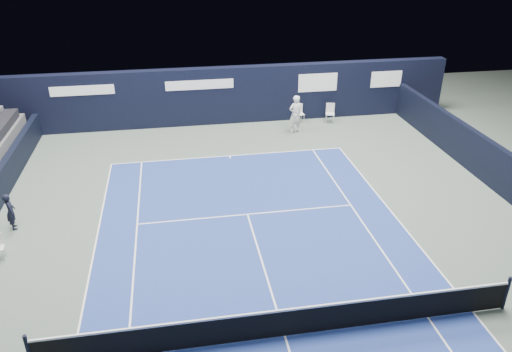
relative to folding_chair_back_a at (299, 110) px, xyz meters
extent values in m
plane|color=#4F5E53|center=(-4.43, -13.93, -0.67)|extent=(48.00, 48.00, 0.00)
cube|color=navy|center=(-4.43, -15.93, -0.66)|extent=(10.97, 23.77, 0.01)
cube|color=black|center=(6.07, -9.93, 0.23)|extent=(0.30, 22.00, 1.80)
cube|color=silver|center=(0.02, -0.14, -0.20)|extent=(0.49, 0.47, 0.04)
cube|color=silver|center=(-0.01, 0.06, 0.07)|extent=(0.44, 0.08, 0.53)
cylinder|color=silver|center=(0.18, 0.06, -0.44)|extent=(0.03, 0.03, 0.46)
cylinder|color=silver|center=(-0.19, 0.02, -0.44)|extent=(0.03, 0.03, 0.46)
cylinder|color=silver|center=(0.23, -0.30, -0.44)|extent=(0.03, 0.03, 0.46)
cylinder|color=silver|center=(-0.15, -0.34, -0.44)|extent=(0.03, 0.03, 0.46)
cube|color=white|center=(-0.01, 0.08, 0.16)|extent=(0.37, 0.13, 0.34)
cube|color=silver|center=(1.67, -0.47, -0.18)|extent=(0.57, 0.55, 0.04)
cube|color=silver|center=(1.72, -0.26, 0.11)|extent=(0.46, 0.16, 0.56)
cylinder|color=silver|center=(1.91, -0.34, -0.42)|extent=(0.03, 0.03, 0.49)
cylinder|color=silver|center=(1.52, -0.23, -0.42)|extent=(0.03, 0.03, 0.49)
cylinder|color=silver|center=(1.81, -0.70, -0.42)|extent=(0.03, 0.03, 0.49)
cylinder|color=silver|center=(1.42, -0.60, -0.42)|extent=(0.03, 0.03, 0.49)
cylinder|color=white|center=(-12.78, -10.72, -0.46)|extent=(0.02, 0.02, 0.41)
cylinder|color=white|center=(-12.73, -11.03, -0.46)|extent=(0.02, 0.02, 0.41)
imported|color=black|center=(-12.92, -9.01, 0.03)|extent=(0.50, 0.60, 1.40)
cube|color=white|center=(-4.43, -4.05, -0.66)|extent=(10.97, 0.06, 0.00)
cube|color=white|center=(1.06, -15.93, -0.66)|extent=(0.06, 23.77, 0.00)
cube|color=white|center=(-0.31, -15.93, -0.66)|extent=(0.06, 23.77, 0.00)
cube|color=white|center=(-4.43, -9.53, -0.66)|extent=(8.23, 0.06, 0.00)
cube|color=white|center=(-4.43, -15.93, -0.66)|extent=(0.06, 12.80, 0.00)
cube|color=white|center=(-4.43, -4.20, -0.66)|extent=(0.06, 0.30, 0.00)
cylinder|color=black|center=(1.97, -15.93, -0.12)|extent=(0.10, 0.10, 1.10)
cube|color=black|center=(-4.43, -15.93, -0.21)|extent=(12.80, 0.03, 0.86)
cube|color=white|center=(-4.43, -15.93, 0.24)|extent=(12.80, 0.05, 0.06)
cube|color=black|center=(-4.43, 0.57, 0.88)|extent=(26.00, 0.60, 3.10)
cube|color=silver|center=(-11.43, 0.25, 1.63)|extent=(3.20, 0.02, 0.50)
cube|color=silver|center=(-5.43, 0.25, 1.63)|extent=(3.60, 0.02, 0.50)
cube|color=silver|center=(1.07, 0.25, 1.43)|extent=(2.20, 0.02, 1.00)
cube|color=silver|center=(5.07, 0.25, 1.43)|extent=(1.80, 0.02, 0.90)
imported|color=white|center=(-0.61, -1.53, 0.34)|extent=(0.84, 0.68, 2.01)
cylinder|color=black|center=(-0.76, -1.83, 0.38)|extent=(0.03, 0.29, 0.13)
torus|color=black|center=(-0.76, -2.08, 0.48)|extent=(0.30, 0.13, 0.29)
camera|label=1|loc=(-6.90, -25.64, 9.17)|focal=35.00mm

